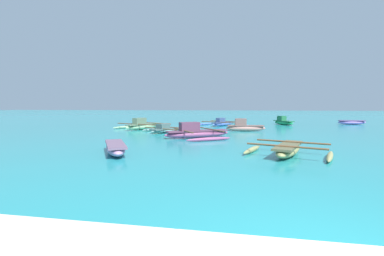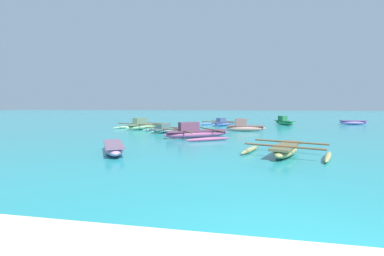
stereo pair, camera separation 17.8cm
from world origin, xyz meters
TOP-DOWN VIEW (x-y plane):
  - moored_boat_0 at (-0.65, 17.27)m, footprint 2.98×0.81m
  - moored_boat_1 at (-5.97, 6.93)m, footprint 2.00×2.72m
  - moored_boat_2 at (0.71, 7.74)m, footprint 3.55×3.01m
  - moored_boat_3 at (-2.58, 22.38)m, footprint 4.88×4.20m
  - moored_boat_4 at (3.45, 24.89)m, footprint 1.92×2.73m
  - moored_boat_5 at (-6.23, 15.29)m, footprint 4.06×3.57m
  - moored_boat_6 at (10.44, 26.36)m, footprint 2.62×0.77m
  - moored_boat_7 at (-8.78, 17.44)m, footprint 5.23×4.37m
  - moored_boat_8 at (-3.62, 12.57)m, footprint 4.00×4.21m

SIDE VIEW (x-z plane):
  - moored_boat_5 at x=-6.23m, z-range -0.11..0.53m
  - moored_boat_2 at x=0.71m, z-range -0.02..0.46m
  - moored_boat_1 at x=-5.97m, z-range 0.02..0.45m
  - moored_boat_6 at x=10.44m, z-range 0.03..0.48m
  - moored_boat_3 at x=-2.58m, z-range -0.14..0.64m
  - moored_boat_7 at x=-8.78m, z-range -0.17..0.78m
  - moored_boat_8 at x=-3.62m, z-range -0.16..0.78m
  - moored_boat_4 at x=3.45m, z-range -0.13..0.77m
  - moored_boat_0 at x=-0.65m, z-range -0.14..0.81m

